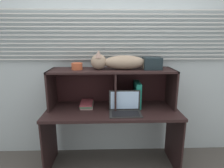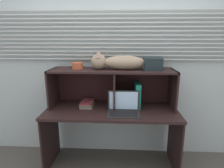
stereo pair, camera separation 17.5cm
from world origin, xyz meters
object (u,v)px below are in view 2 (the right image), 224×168
Objects in this scene: book_stack at (87,103)px; small_basket at (78,66)px; laptop at (123,109)px; binder_upright at (137,95)px; storage_box at (153,64)px; cat at (118,62)px.

book_stack is 0.47m from small_basket.
binder_upright reaches higher than laptop.
laptop is at bearing -146.62° from storage_box.
small_basket is at bearing 180.00° from binder_upright.
cat is 2.33× the size of laptop.
cat reaches higher than storage_box.
storage_box is (0.16, 0.00, 0.37)m from binder_upright.
storage_box reaches higher than small_basket.
binder_upright is 1.47× the size of storage_box.
laptop is 1.73× the size of storage_box.
small_basket reaches higher than laptop.
cat reaches higher than laptop.
storage_box reaches higher than binder_upright.
small_basket reaches higher than book_stack.
cat reaches higher than small_basket.
book_stack is at bearing 153.71° from laptop.
small_basket is at bearing -178.60° from book_stack.
laptop is 0.71m from small_basket.
laptop is 1.31× the size of book_stack.
cat is at bearing 107.53° from laptop.
laptop reaches higher than book_stack.
book_stack is (-0.37, 0.00, -0.50)m from cat.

